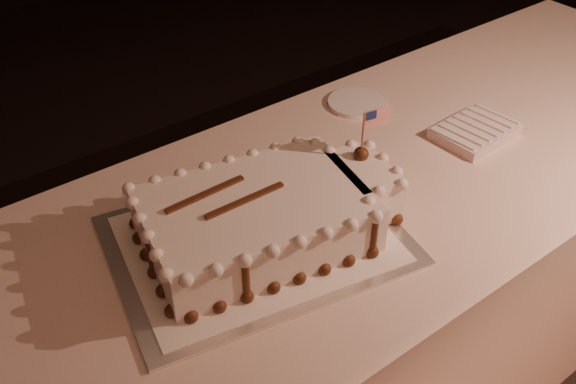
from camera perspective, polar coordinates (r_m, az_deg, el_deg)
banquet_table at (r=1.76m, az=7.48°, el=-7.95°), size 2.40×0.80×0.75m
cake_board at (r=1.30m, az=-2.81°, el=-4.33°), size 0.65×0.53×0.01m
doily at (r=1.30m, az=-2.82°, el=-4.17°), size 0.58×0.48×0.00m
sheet_cake at (r=1.27m, az=-1.64°, el=-2.02°), size 0.56×0.38×0.22m
napkin_stack at (r=1.67m, az=16.27°, el=5.19°), size 0.20×0.15×0.03m
side_plate at (r=1.75m, az=6.14°, el=7.88°), size 0.16×0.16×0.01m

